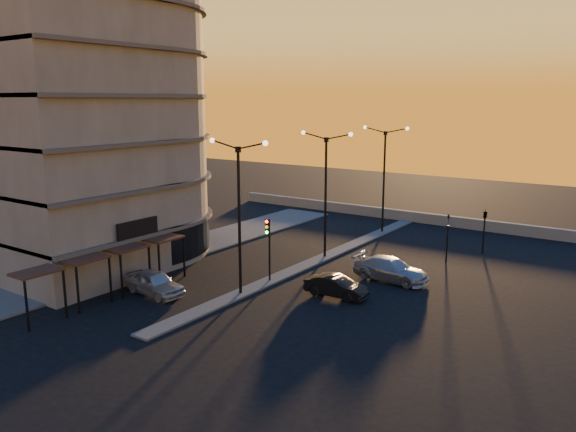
{
  "coord_description": "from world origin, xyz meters",
  "views": [
    {
      "loc": [
        21.12,
        -25.28,
        11.74
      ],
      "look_at": [
        -1.08,
        6.67,
        3.67
      ],
      "focal_mm": 35.0,
      "sensor_mm": 36.0,
      "label": 1
    }
  ],
  "objects_px": {
    "streetlamp_mid": "(326,185)",
    "traffic_light_main": "(268,240)",
    "car_hatchback": "(155,283)",
    "car_wagon": "(391,269)",
    "car_sedan": "(336,286)"
  },
  "relations": [
    {
      "from": "traffic_light_main",
      "to": "car_hatchback",
      "type": "relative_size",
      "value": 0.97
    },
    {
      "from": "traffic_light_main",
      "to": "car_wagon",
      "type": "distance_m",
      "value": 8.38
    },
    {
      "from": "traffic_light_main",
      "to": "car_sedan",
      "type": "height_order",
      "value": "traffic_light_main"
    },
    {
      "from": "streetlamp_mid",
      "to": "traffic_light_main",
      "type": "xyz_separation_m",
      "value": [
        0.0,
        -7.13,
        -2.7
      ]
    },
    {
      "from": "streetlamp_mid",
      "to": "car_hatchback",
      "type": "bearing_deg",
      "value": -108.54
    },
    {
      "from": "traffic_light_main",
      "to": "car_wagon",
      "type": "height_order",
      "value": "traffic_light_main"
    },
    {
      "from": "streetlamp_mid",
      "to": "traffic_light_main",
      "type": "bearing_deg",
      "value": -90.0
    },
    {
      "from": "car_sedan",
      "to": "car_wagon",
      "type": "distance_m",
      "value": 4.99
    },
    {
      "from": "traffic_light_main",
      "to": "car_hatchback",
      "type": "xyz_separation_m",
      "value": [
        -4.36,
        -5.86,
        -2.14
      ]
    },
    {
      "from": "car_hatchback",
      "to": "car_sedan",
      "type": "bearing_deg",
      "value": -51.29
    },
    {
      "from": "streetlamp_mid",
      "to": "car_hatchback",
      "type": "xyz_separation_m",
      "value": [
        -4.36,
        -12.99,
        -4.85
      ]
    },
    {
      "from": "car_wagon",
      "to": "traffic_light_main",
      "type": "bearing_deg",
      "value": 131.11
    },
    {
      "from": "car_sedan",
      "to": "car_wagon",
      "type": "xyz_separation_m",
      "value": [
        1.42,
        4.78,
        0.11
      ]
    },
    {
      "from": "streetlamp_mid",
      "to": "car_sedan",
      "type": "relative_size",
      "value": 2.44
    },
    {
      "from": "traffic_light_main",
      "to": "car_hatchback",
      "type": "height_order",
      "value": "traffic_light_main"
    }
  ]
}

